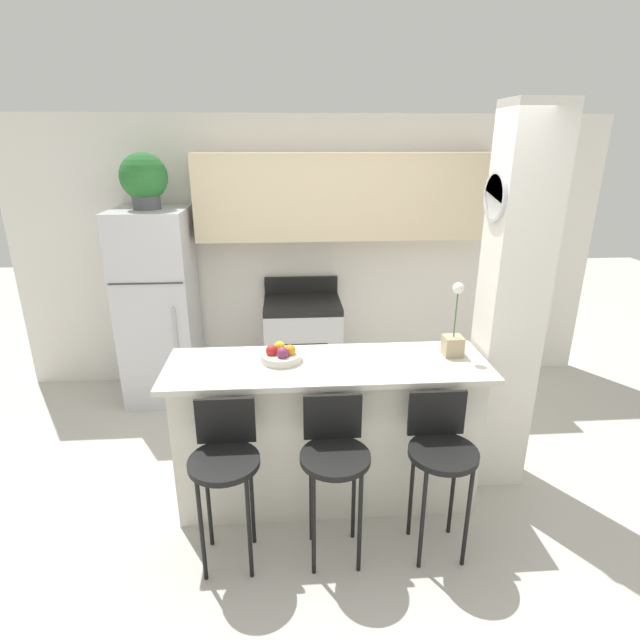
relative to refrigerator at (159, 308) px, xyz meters
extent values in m
plane|color=beige|center=(1.41, -1.56, -0.88)|extent=(14.00, 14.00, 0.00)
cube|color=white|center=(1.41, 0.38, 0.39)|extent=(5.60, 0.06, 2.55)
cube|color=beige|center=(1.72, 0.19, 0.96)|extent=(2.69, 0.32, 0.76)
cube|color=white|center=(1.31, 0.21, 0.72)|extent=(0.74, 0.28, 0.12)
cube|color=white|center=(2.63, -1.38, 0.39)|extent=(0.36, 0.32, 2.55)
cylinder|color=silver|center=(2.44, -1.38, 1.11)|extent=(0.02, 0.30, 0.30)
cylinder|color=white|center=(2.43, -1.38, 1.11)|extent=(0.01, 0.27, 0.27)
cube|color=silver|center=(1.41, -1.56, -0.40)|extent=(1.91, 0.50, 0.96)
cube|color=beige|center=(1.41, -1.56, 0.10)|extent=(2.03, 0.62, 0.03)
cube|color=silver|center=(0.00, 0.00, -0.28)|extent=(0.64, 0.64, 1.20)
cube|color=silver|center=(0.00, 0.00, 0.60)|extent=(0.64, 0.64, 0.57)
cube|color=#333333|center=(0.00, -0.32, 0.32)|extent=(0.61, 0.01, 0.01)
cylinder|color=#B2B2B7|center=(0.21, -0.33, -0.22)|extent=(0.02, 0.02, 0.66)
cube|color=silver|center=(1.31, 0.03, -0.46)|extent=(0.71, 0.60, 0.85)
cube|color=black|center=(1.31, 0.03, 0.00)|extent=(0.71, 0.60, 0.06)
cube|color=black|center=(1.31, 0.31, 0.11)|extent=(0.71, 0.04, 0.16)
cube|color=black|center=(1.31, -0.28, -0.42)|extent=(0.43, 0.01, 0.27)
cylinder|color=black|center=(0.80, -2.09, -0.21)|extent=(0.39, 0.39, 0.03)
cube|color=black|center=(0.80, -1.92, -0.05)|extent=(0.33, 0.02, 0.28)
cylinder|color=black|center=(0.68, -2.22, -0.55)|extent=(0.02, 0.02, 0.66)
cylinder|color=black|center=(0.93, -2.22, -0.55)|extent=(0.02, 0.02, 0.66)
cylinder|color=black|center=(0.68, -1.96, -0.55)|extent=(0.02, 0.02, 0.66)
cylinder|color=black|center=(0.93, -1.96, -0.55)|extent=(0.02, 0.02, 0.66)
cylinder|color=black|center=(1.41, -2.09, -0.21)|extent=(0.39, 0.39, 0.03)
cube|color=black|center=(1.41, -1.92, -0.05)|extent=(0.33, 0.02, 0.28)
cylinder|color=black|center=(1.28, -2.22, -0.55)|extent=(0.02, 0.02, 0.66)
cylinder|color=black|center=(1.54, -2.22, -0.55)|extent=(0.02, 0.02, 0.66)
cylinder|color=black|center=(1.28, -1.96, -0.55)|extent=(0.02, 0.02, 0.66)
cylinder|color=black|center=(1.54, -1.96, -0.55)|extent=(0.02, 0.02, 0.66)
cylinder|color=black|center=(2.02, -2.09, -0.21)|extent=(0.39, 0.39, 0.03)
cube|color=black|center=(2.02, -1.92, -0.05)|extent=(0.33, 0.02, 0.28)
cylinder|color=black|center=(1.89, -2.22, -0.55)|extent=(0.02, 0.02, 0.66)
cylinder|color=black|center=(2.14, -2.22, -0.55)|extent=(0.02, 0.02, 0.66)
cylinder|color=black|center=(1.89, -1.96, -0.55)|extent=(0.02, 0.02, 0.66)
cylinder|color=black|center=(2.14, -1.96, -0.55)|extent=(0.02, 0.02, 0.66)
cylinder|color=#4C4C51|center=(0.00, 0.00, 0.94)|extent=(0.23, 0.23, 0.12)
sphere|color=#286B2D|center=(0.00, 0.00, 1.15)|extent=(0.39, 0.39, 0.39)
cube|color=tan|center=(2.23, -1.48, 0.18)|extent=(0.12, 0.12, 0.13)
cylinder|color=#386633|center=(2.23, -1.48, 0.40)|extent=(0.01, 0.01, 0.30)
sphere|color=white|center=(2.23, -1.48, 0.57)|extent=(0.07, 0.07, 0.07)
cylinder|color=silver|center=(1.12, -1.49, 0.14)|extent=(0.26, 0.26, 0.05)
sphere|color=orange|center=(1.18, -1.51, 0.19)|extent=(0.07, 0.07, 0.07)
sphere|color=gold|center=(1.11, -1.43, 0.19)|extent=(0.07, 0.07, 0.07)
sphere|color=red|center=(1.06, -1.50, 0.19)|extent=(0.07, 0.07, 0.07)
sphere|color=#7A2D56|center=(1.13, -1.55, 0.19)|extent=(0.08, 0.08, 0.08)
camera|label=1|loc=(1.17, -4.40, 1.43)|focal=28.00mm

